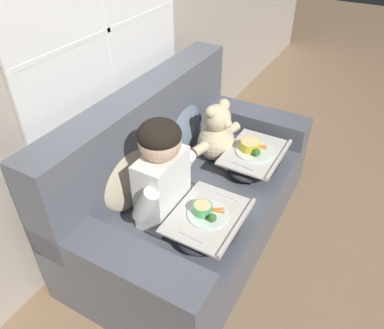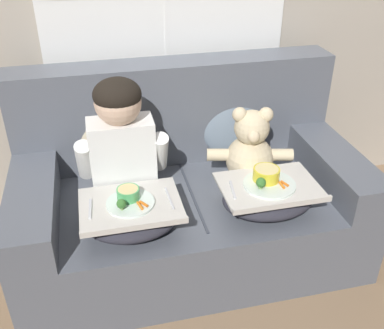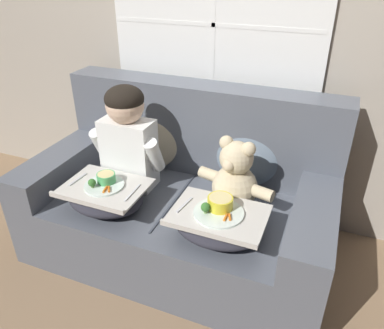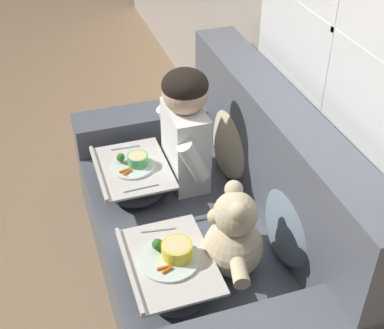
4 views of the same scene
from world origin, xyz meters
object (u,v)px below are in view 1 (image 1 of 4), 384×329
object	(u,v)px
couch	(185,189)
lap_tray_teddy	(254,159)
teddy_bear	(217,136)
lap_tray_child	(208,224)
throw_pillow_behind_child	(124,174)
throw_pillow_behind_teddy	(183,122)
child_figure	(161,168)

from	to	relation	value
couch	lap_tray_teddy	xyz separation A→B (m)	(0.33, -0.34, 0.15)
teddy_bear	lap_tray_child	bearing A→B (deg)	-157.51
throw_pillow_behind_child	throw_pillow_behind_teddy	world-z (taller)	throw_pillow_behind_child
throw_pillow_behind_child	teddy_bear	size ratio (longest dim) A/B	1.00
child_figure	lap_tray_teddy	bearing A→B (deg)	-22.74
child_figure	lap_tray_teddy	size ratio (longest dim) A/B	1.34
lap_tray_teddy	teddy_bear	bearing A→B (deg)	90.16
lap_tray_child	throw_pillow_behind_child	bearing A→B (deg)	89.97
couch	throw_pillow_behind_child	world-z (taller)	couch
couch	lap_tray_teddy	bearing A→B (deg)	-45.47
teddy_bear	lap_tray_child	world-z (taller)	teddy_bear
teddy_bear	couch	bearing A→B (deg)	169.16
lap_tray_child	throw_pillow_behind_teddy	bearing A→B (deg)	39.15
throw_pillow_behind_teddy	teddy_bear	xyz separation A→B (m)	(-0.00, -0.26, -0.03)
throw_pillow_behind_teddy	lap_tray_child	distance (m)	0.86
lap_tray_child	lap_tray_teddy	size ratio (longest dim) A/B	0.96
throw_pillow_behind_child	child_figure	bearing A→B (deg)	-90.00
couch	lap_tray_teddy	distance (m)	0.49
throw_pillow_behind_teddy	lap_tray_teddy	world-z (taller)	throw_pillow_behind_teddy
teddy_bear	throw_pillow_behind_child	bearing A→B (deg)	158.10
throw_pillow_behind_teddy	lap_tray_teddy	bearing A→B (deg)	-90.06
couch	lap_tray_teddy	world-z (taller)	couch
lap_tray_teddy	throw_pillow_behind_teddy	bearing A→B (deg)	89.94
throw_pillow_behind_child	teddy_bear	bearing A→B (deg)	-21.90
teddy_bear	lap_tray_teddy	distance (m)	0.29
throw_pillow_behind_teddy	child_figure	distance (m)	0.72
throw_pillow_behind_teddy	teddy_bear	size ratio (longest dim) A/B	0.91
throw_pillow_behind_teddy	throw_pillow_behind_child	bearing A→B (deg)	180.00
throw_pillow_behind_child	lap_tray_teddy	bearing A→B (deg)	-39.14
throw_pillow_behind_child	lap_tray_teddy	world-z (taller)	throw_pillow_behind_child
throw_pillow_behind_teddy	lap_tray_child	size ratio (longest dim) A/B	0.91
couch	child_figure	distance (m)	0.53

